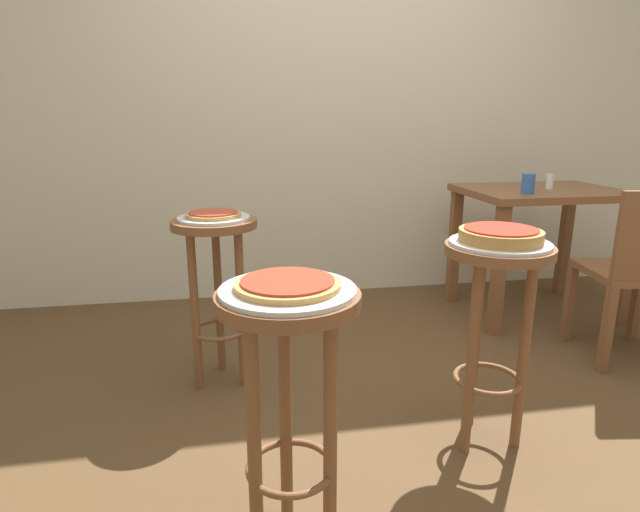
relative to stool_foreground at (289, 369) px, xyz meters
The scene contains 15 objects.
ground_plane 0.94m from the stool_foreground, 43.98° to the left, with size 6.00×6.00×0.00m, color brown.
back_wall 2.45m from the stool_foreground, 75.71° to the left, with size 6.00×0.10×3.00m, color beige.
stool_foreground is the anchor object (origin of this frame).
serving_plate_foreground 0.21m from the stool_foreground, ahead, with size 0.34×0.34×0.01m, color silver.
pizza_foreground 0.23m from the stool_foreground, 90.00° to the right, with size 0.26×0.26×0.02m.
stool_middle 0.84m from the stool_foreground, 25.69° to the left, with size 0.36×0.36×0.74m.
serving_plate_middle 0.86m from the stool_foreground, 25.69° to the left, with size 0.33×0.33×0.01m, color silver.
pizza_middle 0.87m from the stool_foreground, 25.69° to the left, with size 0.27×0.27×0.05m.
stool_leftside 1.01m from the stool_foreground, 101.29° to the left, with size 0.36×0.36×0.74m.
serving_plate_leftside 1.03m from the stool_foreground, 101.29° to the left, with size 0.30×0.30×0.01m, color silver.
pizza_leftside 1.03m from the stool_foreground, 101.29° to the left, with size 0.23×0.23×0.02m.
dining_table 2.27m from the stool_foreground, 42.91° to the left, with size 0.88×0.67×0.75m.
cup_near_edge 2.03m from the stool_foreground, 43.24° to the left, with size 0.07×0.07×0.11m, color #3360B2.
condiment_shaker 2.30m from the stool_foreground, 42.12° to the left, with size 0.04×0.04×0.08m, color white.
wooden_chair 1.94m from the stool_foreground, 25.81° to the left, with size 0.46×0.46×0.85m.
Camera 1 is at (-0.69, -1.74, 1.15)m, focal length 29.25 mm.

